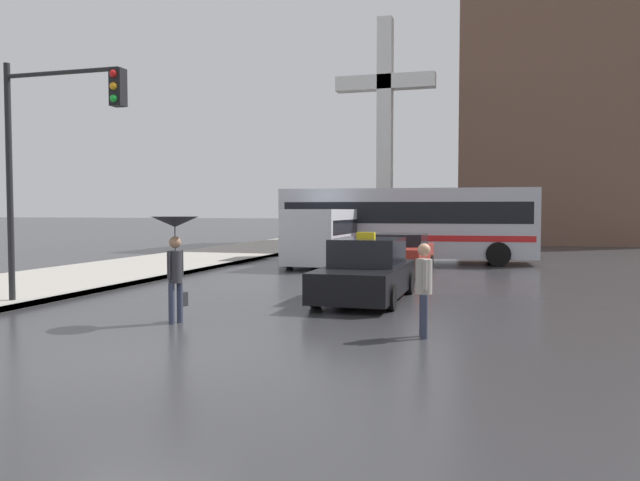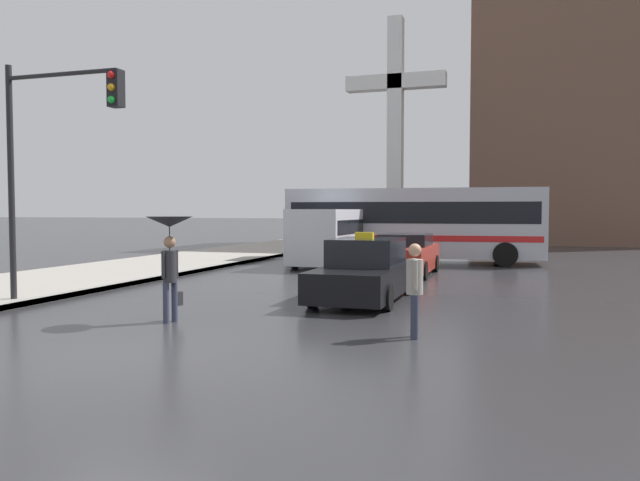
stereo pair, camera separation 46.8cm
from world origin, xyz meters
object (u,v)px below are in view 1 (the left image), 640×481
sedan_red (401,255)px  city_bus (406,222)px  traffic_light (53,137)px  monument_cross (385,117)px  ambulance_van (326,234)px  taxi (366,272)px  pedestrian_man (424,283)px  pedestrian_with_umbrella (175,240)px

sedan_red → city_bus: (-0.54, 5.03, 1.06)m
traffic_light → monument_cross: (2.57, 26.93, 4.16)m
city_bus → traffic_light: traffic_light is taller
sedan_red → ambulance_van: (-3.39, 2.58, 0.58)m
taxi → monument_cross: 25.05m
pedestrian_man → monument_cross: size_ratio=0.12×
pedestrian_man → traffic_light: 8.81m
sedan_red → pedestrian_man: 10.61m
ambulance_van → pedestrian_with_umbrella: ambulance_van is taller
traffic_light → monument_cross: 27.37m
taxi → traffic_light: (-6.40, -3.27, 3.14)m
sedan_red → monument_cross: (-3.71, 17.42, 7.31)m
city_bus → pedestrian_with_umbrella: city_bus is taller
traffic_light → taxi: bearing=27.1°
taxi → city_bus: 11.34m
sedan_red → pedestrian_man: pedestrian_man is taller
ambulance_van → pedestrian_man: ambulance_van is taller
monument_cross → pedestrian_with_umbrella: bearing=-88.1°
sedan_red → traffic_light: 11.83m
city_bus → ambulance_van: bearing=-53.6°
ambulance_van → city_bus: 3.79m
ambulance_van → monument_cross: bearing=-87.3°
sedan_red → pedestrian_man: bearing=100.9°
ambulance_van → pedestrian_man: size_ratio=3.18×
ambulance_van → monument_cross: monument_cross is taller
pedestrian_with_umbrella → pedestrian_man: bearing=-74.2°
pedestrian_with_umbrella → pedestrian_man: size_ratio=1.27×
traffic_light → sedan_red: bearing=56.6°
taxi → pedestrian_man: bearing=114.3°
sedan_red → monument_cross: monument_cross is taller
city_bus → traffic_light: size_ratio=1.93×
city_bus → pedestrian_man: bearing=5.0°
sedan_red → pedestrian_man: size_ratio=2.74×
city_bus → traffic_light: bearing=-25.9°
taxi → sedan_red: 6.24m
pedestrian_man → traffic_light: (-8.29, 0.90, 2.87)m
pedestrian_man → monument_cross: bearing=178.6°
ambulance_van → traffic_light: bearing=78.0°
taxi → pedestrian_with_umbrella: 5.15m
city_bus → monument_cross: (-3.17, 12.39, 6.25)m
sedan_red → city_bus: size_ratio=0.42×
city_bus → monument_cross: bearing=-170.0°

